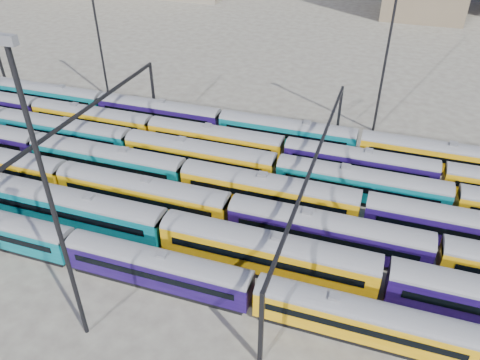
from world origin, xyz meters
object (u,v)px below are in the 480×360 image
(rake_1, at_px, (385,276))
(rake_2, at_px, (327,229))
(rake_0, at_px, (71,244))
(mast_2, at_px, (51,201))

(rake_1, relative_size, rake_2, 1.24)
(rake_1, bearing_deg, rake_0, -170.44)
(rake_1, relative_size, mast_2, 5.11)
(rake_0, height_order, rake_2, rake_2)
(rake_0, bearing_deg, rake_2, 22.88)
(mast_2, bearing_deg, rake_2, 43.88)
(rake_0, xyz_separation_m, mast_2, (6.01, -7.00, 11.54))
(rake_0, height_order, rake_1, rake_1)
(rake_0, height_order, mast_2, mast_2)
(rake_2, bearing_deg, rake_0, -157.12)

